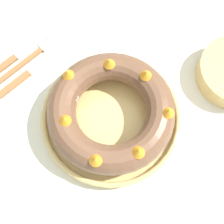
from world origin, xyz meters
name	(u,v)px	position (x,y,z in m)	size (l,w,h in m)	color
ground_plane	(109,173)	(0.00, 0.00, 0.00)	(8.00, 8.00, 0.00)	gray
dining_table	(106,134)	(0.00, 0.00, 0.66)	(1.48, 1.15, 0.73)	silver
serving_dish	(112,119)	(0.00, 0.02, 0.75)	(0.31, 0.31, 0.03)	tan
bundt_cake	(112,112)	(0.00, 0.02, 0.79)	(0.27, 0.27, 0.08)	brown
fork	(32,57)	(-0.25, -0.01, 0.74)	(0.02, 0.21, 0.01)	#936038
serving_knife	(15,58)	(-0.27, -0.05, 0.74)	(0.02, 0.24, 0.01)	#936038
cake_knife	(28,73)	(-0.22, -0.05, 0.74)	(0.02, 0.20, 0.01)	#936038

